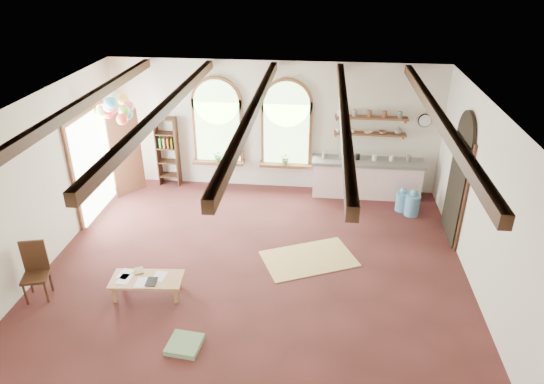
# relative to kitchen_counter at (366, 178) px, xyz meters

# --- Properties ---
(floor) EXTENTS (8.00, 8.00, 0.00)m
(floor) POSITION_rel_kitchen_counter_xyz_m (-2.30, -3.20, -0.48)
(floor) COLOR #552323
(floor) RESTS_ON ground
(ceiling_beams) EXTENTS (6.20, 6.80, 0.18)m
(ceiling_beams) POSITION_rel_kitchen_counter_xyz_m (-2.30, -3.20, 2.62)
(ceiling_beams) COLOR #3B2112
(ceiling_beams) RESTS_ON ceiling
(window_left) EXTENTS (1.30, 0.28, 2.20)m
(window_left) POSITION_rel_kitchen_counter_xyz_m (-3.70, 0.23, 1.16)
(window_left) COLOR brown
(window_left) RESTS_ON floor
(window_right) EXTENTS (1.30, 0.28, 2.20)m
(window_right) POSITION_rel_kitchen_counter_xyz_m (-2.00, 0.23, 1.16)
(window_right) COLOR brown
(window_right) RESTS_ON floor
(left_doorway) EXTENTS (0.10, 1.90, 2.50)m
(left_doorway) POSITION_rel_kitchen_counter_xyz_m (-6.25, -1.40, 0.67)
(left_doorway) COLOR brown
(left_doorway) RESTS_ON floor
(right_doorway) EXTENTS (0.10, 1.30, 2.40)m
(right_doorway) POSITION_rel_kitchen_counter_xyz_m (1.65, -1.70, 0.62)
(right_doorway) COLOR black
(right_doorway) RESTS_ON floor
(kitchen_counter) EXTENTS (2.68, 0.62, 0.94)m
(kitchen_counter) POSITION_rel_kitchen_counter_xyz_m (0.00, 0.00, 0.00)
(kitchen_counter) COLOR #F5CFD0
(kitchen_counter) RESTS_ON floor
(wall_shelf_lower) EXTENTS (1.70, 0.24, 0.04)m
(wall_shelf_lower) POSITION_rel_kitchen_counter_xyz_m (0.00, 0.18, 1.07)
(wall_shelf_lower) COLOR brown
(wall_shelf_lower) RESTS_ON wall_back
(wall_shelf_upper) EXTENTS (1.70, 0.24, 0.04)m
(wall_shelf_upper) POSITION_rel_kitchen_counter_xyz_m (0.00, 0.18, 1.47)
(wall_shelf_upper) COLOR brown
(wall_shelf_upper) RESTS_ON wall_back
(wall_clock) EXTENTS (0.32, 0.04, 0.32)m
(wall_clock) POSITION_rel_kitchen_counter_xyz_m (1.25, 0.25, 1.42)
(wall_clock) COLOR black
(wall_clock) RESTS_ON wall_back
(bookshelf) EXTENTS (0.53, 0.32, 1.80)m
(bookshelf) POSITION_rel_kitchen_counter_xyz_m (-5.00, 0.12, 0.42)
(bookshelf) COLOR #3B2112
(bookshelf) RESTS_ON floor
(coffee_table) EXTENTS (1.29, 0.67, 0.35)m
(coffee_table) POSITION_rel_kitchen_counter_xyz_m (-4.07, -4.34, -0.16)
(coffee_table) COLOR #B47652
(coffee_table) RESTS_ON floor
(side_chair) EXTENTS (0.52, 0.52, 1.06)m
(side_chair) POSITION_rel_kitchen_counter_xyz_m (-5.96, -4.59, -0.17)
(side_chair) COLOR #3B2112
(side_chair) RESTS_ON floor
(floor_mat) EXTENTS (2.05, 1.71, 0.02)m
(floor_mat) POSITION_rel_kitchen_counter_xyz_m (-1.28, -2.93, -0.47)
(floor_mat) COLOR tan
(floor_mat) RESTS_ON floor
(floor_cushion) EXTENTS (0.55, 0.55, 0.09)m
(floor_cushion) POSITION_rel_kitchen_counter_xyz_m (-3.10, -5.50, -0.43)
(floor_cushion) COLOR #6A8E62
(floor_cushion) RESTS_ON floor
(water_jug_a) EXTENTS (0.30, 0.30, 0.59)m
(water_jug_a) POSITION_rel_kitchen_counter_xyz_m (0.80, -0.69, -0.22)
(water_jug_a) COLOR #5690B9
(water_jug_a) RESTS_ON floor
(water_jug_b) EXTENTS (0.33, 0.33, 0.65)m
(water_jug_b) POSITION_rel_kitchen_counter_xyz_m (1.00, -0.89, -0.20)
(water_jug_b) COLOR #5690B9
(water_jug_b) RESTS_ON floor
(balloon_cluster) EXTENTS (0.82, 0.93, 1.16)m
(balloon_cluster) POSITION_rel_kitchen_counter_xyz_m (-5.71, -0.90, 1.85)
(balloon_cluster) COLOR silver
(balloon_cluster) RESTS_ON floor
(table_book) EXTENTS (0.23, 0.27, 0.02)m
(table_book) POSITION_rel_kitchen_counter_xyz_m (-4.35, -4.18, -0.11)
(table_book) COLOR olive
(table_book) RESTS_ON coffee_table
(tablet) EXTENTS (0.20, 0.27, 0.01)m
(tablet) POSITION_rel_kitchen_counter_xyz_m (-3.95, -4.43, -0.12)
(tablet) COLOR black
(tablet) RESTS_ON coffee_table
(potted_plant_left) EXTENTS (0.27, 0.23, 0.30)m
(potted_plant_left) POSITION_rel_kitchen_counter_xyz_m (-3.70, 0.12, 0.37)
(potted_plant_left) COLOR #598C4C
(potted_plant_left) RESTS_ON window_left
(potted_plant_right) EXTENTS (0.27, 0.23, 0.30)m
(potted_plant_right) POSITION_rel_kitchen_counter_xyz_m (-2.00, 0.12, 0.37)
(potted_plant_right) COLOR #598C4C
(potted_plant_right) RESTS_ON window_right
(shelf_cup_a) EXTENTS (0.12, 0.10, 0.10)m
(shelf_cup_a) POSITION_rel_kitchen_counter_xyz_m (-0.75, 0.18, 1.14)
(shelf_cup_a) COLOR white
(shelf_cup_a) RESTS_ON wall_shelf_lower
(shelf_cup_b) EXTENTS (0.10, 0.10, 0.09)m
(shelf_cup_b) POSITION_rel_kitchen_counter_xyz_m (-0.40, 0.18, 1.14)
(shelf_cup_b) COLOR beige
(shelf_cup_b) RESTS_ON wall_shelf_lower
(shelf_bowl_a) EXTENTS (0.22, 0.22, 0.05)m
(shelf_bowl_a) POSITION_rel_kitchen_counter_xyz_m (-0.05, 0.18, 1.12)
(shelf_bowl_a) COLOR beige
(shelf_bowl_a) RESTS_ON wall_shelf_lower
(shelf_bowl_b) EXTENTS (0.20, 0.20, 0.06)m
(shelf_bowl_b) POSITION_rel_kitchen_counter_xyz_m (0.30, 0.18, 1.12)
(shelf_bowl_b) COLOR #8C664C
(shelf_bowl_b) RESTS_ON wall_shelf_lower
(shelf_vase) EXTENTS (0.18, 0.18, 0.19)m
(shelf_vase) POSITION_rel_kitchen_counter_xyz_m (0.65, 0.18, 1.19)
(shelf_vase) COLOR slate
(shelf_vase) RESTS_ON wall_shelf_lower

